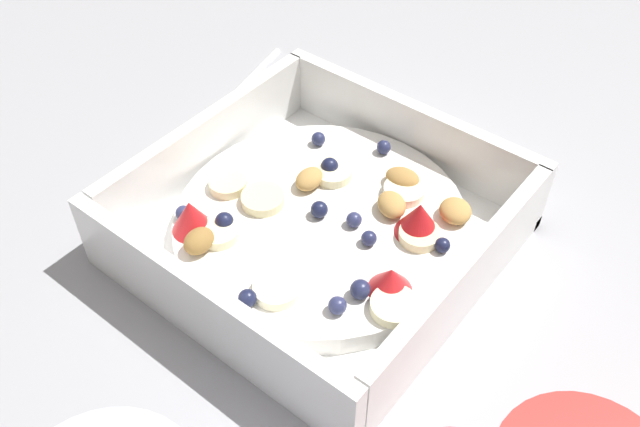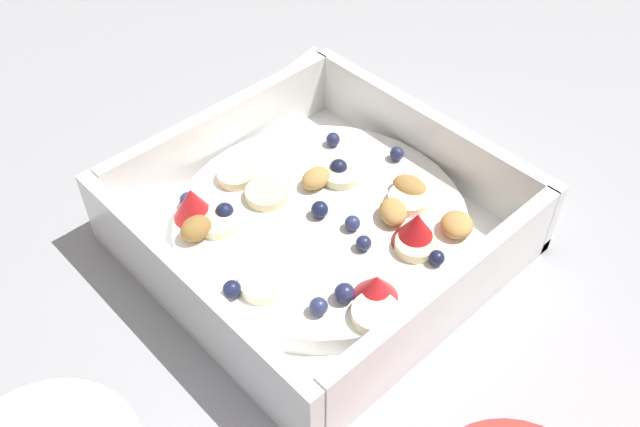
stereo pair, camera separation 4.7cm
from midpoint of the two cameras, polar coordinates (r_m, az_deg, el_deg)
name	(u,v)px [view 1 (the left image)]	position (r m, az deg, el deg)	size (l,w,h in m)	color
ground_plane	(334,250)	(0.49, -1.58, -3.13)	(2.40, 2.40, 0.00)	#9E9EA3
fruit_bowl	(321,226)	(0.48, -2.74, -1.16)	(0.23, 0.23, 0.06)	white
spoon	(208,118)	(0.61, -11.33, 7.55)	(0.06, 0.17, 0.01)	silver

